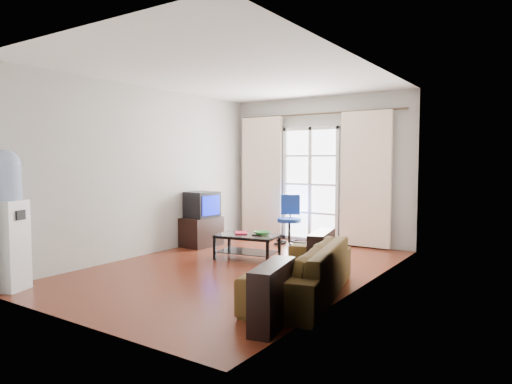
% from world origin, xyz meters
% --- Properties ---
extents(floor, '(5.20, 5.20, 0.00)m').
position_xyz_m(floor, '(0.00, 0.00, 0.00)').
color(floor, maroon).
rests_on(floor, ground).
extents(ceiling, '(5.20, 5.20, 0.00)m').
position_xyz_m(ceiling, '(0.00, 0.00, 2.70)').
color(ceiling, white).
rests_on(ceiling, wall_back).
extents(wall_back, '(3.60, 0.02, 2.70)m').
position_xyz_m(wall_back, '(0.00, 2.60, 1.35)').
color(wall_back, '#B5B4AC').
rests_on(wall_back, floor).
extents(wall_front, '(3.60, 0.02, 2.70)m').
position_xyz_m(wall_front, '(0.00, -2.60, 1.35)').
color(wall_front, '#B5B4AC').
rests_on(wall_front, floor).
extents(wall_left, '(0.02, 5.20, 2.70)m').
position_xyz_m(wall_left, '(-1.80, 0.00, 1.35)').
color(wall_left, '#B5B4AC').
rests_on(wall_left, floor).
extents(wall_right, '(0.02, 5.20, 2.70)m').
position_xyz_m(wall_right, '(1.80, 0.00, 1.35)').
color(wall_right, '#B5B4AC').
rests_on(wall_right, floor).
extents(french_door, '(1.16, 0.06, 2.15)m').
position_xyz_m(french_door, '(-0.15, 2.54, 1.07)').
color(french_door, white).
rests_on(french_door, wall_back).
extents(curtain_rod, '(3.30, 0.04, 0.04)m').
position_xyz_m(curtain_rod, '(0.00, 2.50, 2.38)').
color(curtain_rod, '#4C3F2D').
rests_on(curtain_rod, wall_back).
extents(curtain_left, '(0.90, 0.07, 2.35)m').
position_xyz_m(curtain_left, '(-1.20, 2.48, 1.20)').
color(curtain_left, '#FFEACD').
rests_on(curtain_left, curtain_rod).
extents(curtain_right, '(0.90, 0.07, 2.35)m').
position_xyz_m(curtain_right, '(0.95, 2.48, 1.20)').
color(curtain_right, '#FFEACD').
rests_on(curtain_right, curtain_rod).
extents(radiator, '(0.64, 0.12, 0.64)m').
position_xyz_m(radiator, '(0.80, 2.50, 0.33)').
color(radiator, gray).
rests_on(radiator, floor).
extents(sofa, '(2.35, 1.66, 0.59)m').
position_xyz_m(sofa, '(1.37, -0.64, 0.29)').
color(sofa, brown).
rests_on(sofa, floor).
extents(coffee_table, '(1.02, 0.68, 0.38)m').
position_xyz_m(coffee_table, '(-0.23, 0.58, 0.25)').
color(coffee_table, silver).
rests_on(coffee_table, floor).
extents(bowl, '(0.40, 0.40, 0.06)m').
position_xyz_m(bowl, '(0.00, 0.66, 0.41)').
color(bowl, '#379854').
rests_on(bowl, coffee_table).
extents(book, '(0.43, 0.44, 0.02)m').
position_xyz_m(book, '(-0.44, 0.54, 0.39)').
color(book, '#A11319').
rests_on(book, coffee_table).
extents(remote, '(0.17, 0.08, 0.02)m').
position_xyz_m(remote, '(-0.04, 0.58, 0.39)').
color(remote, black).
rests_on(remote, coffee_table).
extents(tv_stand, '(0.50, 0.72, 0.51)m').
position_xyz_m(tv_stand, '(-1.54, 1.03, 0.26)').
color(tv_stand, black).
rests_on(tv_stand, floor).
extents(crt_tv, '(0.56, 0.56, 0.46)m').
position_xyz_m(crt_tv, '(-1.54, 1.03, 0.74)').
color(crt_tv, black).
rests_on(crt_tv, tv_stand).
extents(task_chair, '(0.80, 0.80, 0.89)m').
position_xyz_m(task_chair, '(-0.33, 2.07, 0.26)').
color(task_chair, black).
rests_on(task_chair, floor).
extents(water_cooler, '(0.43, 0.43, 1.65)m').
position_xyz_m(water_cooler, '(-1.60, -2.35, 0.86)').
color(water_cooler, white).
rests_on(water_cooler, floor).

